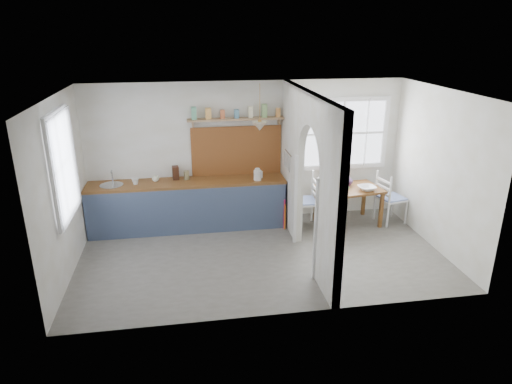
{
  "coord_description": "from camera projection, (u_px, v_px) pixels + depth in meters",
  "views": [
    {
      "loc": [
        -1.15,
        -6.47,
        3.49
      ],
      "look_at": [
        -0.06,
        0.27,
        1.01
      ],
      "focal_mm": 32.0,
      "sensor_mm": 36.0,
      "label": 1
    }
  ],
  "objects": [
    {
      "name": "vase",
      "position": [
        347.0,
        180.0,
        8.43
      ],
      "size": [
        0.23,
        0.23,
        0.22
      ],
      "primitive_type": "imported",
      "rotation": [
        0.0,
        0.0,
        0.11
      ],
      "color": "#533464",
      "rests_on": "dining_table"
    },
    {
      "name": "mug_a",
      "position": [
        135.0,
        181.0,
        7.92
      ],
      "size": [
        0.15,
        0.15,
        0.11
      ],
      "primitive_type": "imported",
      "rotation": [
        0.0,
        0.0,
        0.32
      ],
      "color": "silver",
      "rests_on": "counter"
    },
    {
      "name": "floor",
      "position": [
        262.0,
        256.0,
        7.37
      ],
      "size": [
        5.8,
        3.2,
        0.01
      ],
      "primitive_type": "cube",
      "color": "slate",
      "rests_on": "ground"
    },
    {
      "name": "towel_orange",
      "position": [
        285.0,
        217.0,
        8.23
      ],
      "size": [
        0.02,
        0.03,
        0.49
      ],
      "primitive_type": "cube",
      "color": "orange",
      "rests_on": "counter"
    },
    {
      "name": "towel_magenta",
      "position": [
        284.0,
        215.0,
        8.27
      ],
      "size": [
        0.02,
        0.03,
        0.57
      ],
      "primitive_type": "cube",
      "color": "#CB2053",
      "rests_on": "counter"
    },
    {
      "name": "partition",
      "position": [
        307.0,
        167.0,
        7.03
      ],
      "size": [
        0.12,
        3.2,
        2.6
      ],
      "color": "white",
      "rests_on": "floor"
    },
    {
      "name": "backsplash",
      "position": [
        237.0,
        151.0,
        8.34
      ],
      "size": [
        1.65,
        0.03,
        0.9
      ],
      "primitive_type": "cube",
      "color": "#96501F",
      "rests_on": "walls"
    },
    {
      "name": "nook_window",
      "position": [
        343.0,
        134.0,
        8.54
      ],
      "size": [
        1.76,
        0.1,
        1.3
      ],
      "primitive_type": null,
      "color": "white",
      "rests_on": "walls"
    },
    {
      "name": "kettle",
      "position": [
        257.0,
        174.0,
        8.13
      ],
      "size": [
        0.21,
        0.19,
        0.22
      ],
      "primitive_type": null,
      "rotation": [
        0.0,
        0.0,
        0.31
      ],
      "color": "silver",
      "rests_on": "counter"
    },
    {
      "name": "chair_left",
      "position": [
        303.0,
        201.0,
        8.29
      ],
      "size": [
        0.49,
        0.49,
        1.01
      ],
      "primitive_type": null,
      "rotation": [
        0.0,
        0.0,
        -1.63
      ],
      "color": "white",
      "rests_on": "floor"
    },
    {
      "name": "knife_block",
      "position": [
        176.0,
        173.0,
        8.18
      ],
      "size": [
        0.12,
        0.16,
        0.24
      ],
      "primitive_type": "cube",
      "rotation": [
        0.0,
        0.0,
        0.1
      ],
      "color": "#361C0F",
      "rests_on": "counter"
    },
    {
      "name": "table_cup",
      "position": [
        346.0,
        189.0,
        8.13
      ],
      "size": [
        0.11,
        0.11,
        0.09
      ],
      "primitive_type": "imported",
      "rotation": [
        0.0,
        0.0,
        0.22
      ],
      "color": "#539D5A",
      "rests_on": "dining_table"
    },
    {
      "name": "ceiling",
      "position": [
        263.0,
        93.0,
        6.48
      ],
      "size": [
        5.8,
        3.2,
        0.01
      ],
      "primitive_type": "cube",
      "color": "white",
      "rests_on": "walls"
    },
    {
      "name": "mug_b",
      "position": [
        156.0,
        179.0,
        8.08
      ],
      "size": [
        0.13,
        0.13,
        0.1
      ],
      "primitive_type": "imported",
      "rotation": [
        0.0,
        0.0,
        0.06
      ],
      "color": "#E8EDCD",
      "rests_on": "counter"
    },
    {
      "name": "chair_right",
      "position": [
        391.0,
        197.0,
        8.5
      ],
      "size": [
        0.53,
        0.53,
        0.98
      ],
      "primitive_type": null,
      "rotation": [
        0.0,
        0.0,
        1.79
      ],
      "color": "white",
      "rests_on": "floor"
    },
    {
      "name": "plate",
      "position": [
        330.0,
        190.0,
        8.21
      ],
      "size": [
        0.21,
        0.21,
        0.02
      ],
      "primitive_type": "cylinder",
      "rotation": [
        0.0,
        0.0,
        0.0
      ],
      "color": "black",
      "rests_on": "dining_table"
    },
    {
      "name": "utensil_rail",
      "position": [
        288.0,
        153.0,
        7.8
      ],
      "size": [
        0.02,
        0.5,
        0.02
      ],
      "primitive_type": "cylinder",
      "rotation": [
        1.57,
        0.0,
        0.0
      ],
      "color": "#AFB4BC",
      "rests_on": "partition"
    },
    {
      "name": "bowl",
      "position": [
        367.0,
        188.0,
        8.22
      ],
      "size": [
        0.35,
        0.35,
        0.08
      ],
      "primitive_type": "imported",
      "rotation": [
        0.0,
        0.0,
        0.14
      ],
      "color": "white",
      "rests_on": "dining_table"
    },
    {
      "name": "shelf",
      "position": [
        237.0,
        116.0,
        8.03
      ],
      "size": [
        1.75,
        0.2,
        0.21
      ],
      "color": "#A07D4F",
      "rests_on": "walls"
    },
    {
      "name": "dining_table",
      "position": [
        348.0,
        206.0,
        8.45
      ],
      "size": [
        1.22,
        0.9,
        0.71
      ],
      "primitive_type": null,
      "rotation": [
        0.0,
        0.0,
        0.13
      ],
      "color": "brown",
      "rests_on": "floor"
    },
    {
      "name": "kitchen_window",
      "position": [
        61.0,
        166.0,
        6.37
      ],
      "size": [
        0.1,
        1.16,
        1.5
      ],
      "primitive_type": null,
      "color": "white",
      "rests_on": "walls"
    },
    {
      "name": "sink",
      "position": [
        112.0,
        186.0,
        7.9
      ],
      "size": [
        0.4,
        0.4,
        0.02
      ],
      "primitive_type": "cylinder",
      "color": "#AFB4BC",
      "rests_on": "counter"
    },
    {
      "name": "counter",
      "position": [
        188.0,
        204.0,
        8.27
      ],
      "size": [
        3.5,
        0.6,
        0.9
      ],
      "color": "brown",
      "rests_on": "floor"
    },
    {
      "name": "jar",
      "position": [
        187.0,
        175.0,
        8.17
      ],
      "size": [
        0.1,
        0.1,
        0.16
      ],
      "primitive_type": "cylinder",
      "rotation": [
        0.0,
        0.0,
        -0.04
      ],
      "color": "olive",
      "rests_on": "counter"
    },
    {
      "name": "pendant_lamp",
      "position": [
        260.0,
        126.0,
        7.81
      ],
      "size": [
        0.26,
        0.26,
        0.16
      ],
      "primitive_type": "cone",
      "color": "beige",
      "rests_on": "ceiling"
    },
    {
      "name": "walls",
      "position": [
        263.0,
        180.0,
        6.92
      ],
      "size": [
        5.81,
        3.21,
        2.6
      ],
      "color": "white",
      "rests_on": "floor"
    }
  ]
}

